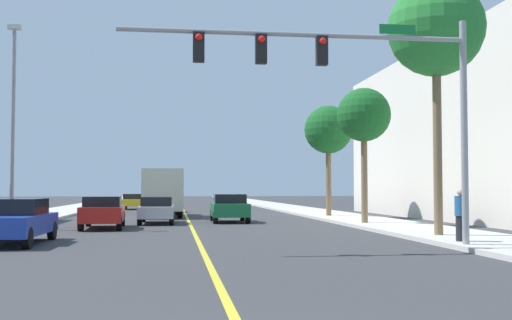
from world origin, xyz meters
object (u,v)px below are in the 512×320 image
at_px(palm_near, 436,30).
at_px(car_gray, 164,203).
at_px(street_lamp, 13,115).
at_px(car_green, 230,208).
at_px(car_blue, 15,221).
at_px(car_silver, 157,210).
at_px(palm_mid, 364,116).
at_px(pedestrian, 461,215).
at_px(traffic_signal_mast, 353,76).
at_px(palm_far, 328,131).
at_px(delivery_truck, 162,192).
at_px(car_red, 103,212).
at_px(car_yellow, 134,201).

height_order(palm_near, car_gray, palm_near).
bearing_deg(street_lamp, palm_near, -23.67).
xyz_separation_m(car_green, car_blue, (-7.96, -12.03, -0.01)).
xyz_separation_m(street_lamp, car_gray, (6.26, 19.30, -4.26)).
height_order(street_lamp, car_silver, street_lamp).
height_order(palm_mid, pedestrian, palm_mid).
distance_m(traffic_signal_mast, street_lamp, 16.11).
bearing_deg(palm_near, palm_mid, 91.44).
height_order(palm_mid, palm_far, palm_far).
xyz_separation_m(car_green, delivery_truck, (-3.65, 6.67, 0.82)).
xyz_separation_m(car_red, car_silver, (2.27, 3.64, -0.04)).
distance_m(car_red, car_blue, 7.82).
xyz_separation_m(street_lamp, palm_mid, (15.97, 0.84, 0.28)).
height_order(street_lamp, car_blue, street_lamp).
relative_size(palm_mid, car_silver, 1.47).
height_order(car_red, car_green, car_green).
height_order(car_red, car_gray, car_red).
xyz_separation_m(palm_mid, pedestrian, (-0.23, -10.56, -4.29)).
height_order(palm_near, car_red, palm_near).
bearing_deg(car_yellow, palm_near, -67.46).
distance_m(palm_near, car_green, 15.03).
height_order(car_green, car_silver, car_green).
bearing_deg(delivery_truck, palm_mid, -48.97).
distance_m(car_gray, pedestrian, 30.53).
height_order(traffic_signal_mast, car_yellow, traffic_signal_mast).
bearing_deg(traffic_signal_mast, car_gray, 100.85).
xyz_separation_m(car_gray, delivery_truck, (-0.05, -7.82, 0.87)).
distance_m(car_silver, pedestrian, 16.78).
relative_size(palm_mid, palm_far, 0.97).
relative_size(palm_far, delivery_truck, 0.88).
bearing_deg(pedestrian, palm_mid, -13.67).
relative_size(car_red, car_gray, 1.02).
height_order(palm_far, car_blue, palm_far).
bearing_deg(palm_near, delivery_truck, 118.21).
height_order(palm_mid, car_green, palm_mid).
xyz_separation_m(street_lamp, car_green, (9.86, 4.81, -4.20)).
bearing_deg(palm_far, pedestrian, -91.50).
height_order(car_green, car_blue, car_green).
xyz_separation_m(palm_near, pedestrian, (-0.43, -2.63, -6.47)).
distance_m(palm_mid, car_silver, 11.33).
distance_m(palm_mid, car_yellow, 28.32).
bearing_deg(pedestrian, car_silver, 22.71).
bearing_deg(car_red, street_lamp, -176.90).
xyz_separation_m(car_blue, pedestrian, (13.84, -2.50, 0.20)).
relative_size(palm_near, car_green, 2.30).
relative_size(car_red, car_green, 1.17).
bearing_deg(car_green, car_yellow, 107.02).
relative_size(traffic_signal_mast, car_gray, 2.25).
relative_size(car_red, delivery_truck, 0.61).
height_order(palm_near, car_blue, palm_near).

